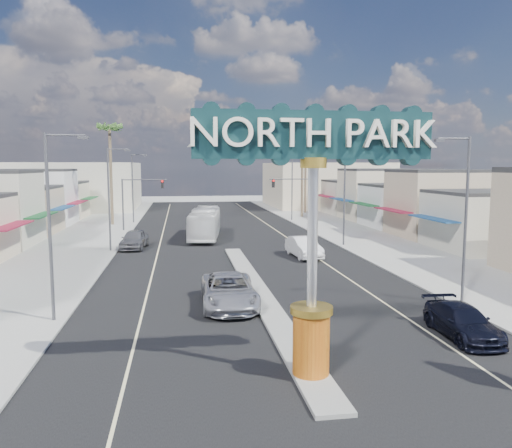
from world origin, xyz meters
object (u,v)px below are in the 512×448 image
object	(u,v)px
car_parked_left	(134,239)
streetlight_l_near	(53,218)
traffic_signal_left	(139,194)
palm_right_mid	(303,144)
streetlight_r_near	(463,211)
streetlight_r_mid	(343,192)
suv_right	(462,322)
traffic_signal_right	(295,193)
streetlight_l_mid	(111,194)
suv_left	(229,291)
car_parked_right	(304,247)
palm_right_far	(306,134)
streetlight_r_far	(291,184)
city_bus	(205,223)
palm_left_far	(110,133)
gateway_sign	(313,212)
streetlight_l_far	(134,184)

from	to	relation	value
car_parked_left	streetlight_l_near	bearing A→B (deg)	-87.96
traffic_signal_left	palm_right_mid	xyz separation A→B (m)	(22.18, 12.01, 6.33)
palm_right_mid	streetlight_r_near	bearing A→B (deg)	-93.19
streetlight_r_mid	suv_right	xyz separation A→B (m)	(-2.75, -24.87, -4.38)
traffic_signal_right	car_parked_left	size ratio (longest dim) A/B	1.19
streetlight_l_mid	suv_right	xyz separation A→B (m)	(18.11, -24.87, -4.38)
streetlight_r_mid	suv_left	world-z (taller)	streetlight_r_mid
streetlight_r_mid	palm_right_mid	world-z (taller)	palm_right_mid
traffic_signal_left	streetlight_l_mid	distance (m)	14.07
car_parked_right	palm_right_far	bearing A→B (deg)	70.96
streetlight_r_far	city_bus	bearing A→B (deg)	-129.90
palm_left_far	palm_right_mid	world-z (taller)	palm_left_far
palm_left_far	suv_left	size ratio (longest dim) A/B	2.12
gateway_sign	streetlight_l_mid	xyz separation A→B (m)	(-10.43, 28.02, -0.86)
gateway_sign	palm_right_far	bearing A→B (deg)	75.97
streetlight_l_far	streetlight_r_mid	bearing A→B (deg)	-46.52
streetlight_l_mid	streetlight_l_far	distance (m)	22.00
traffic_signal_left	traffic_signal_right	bearing A→B (deg)	0.00
streetlight_l_near	streetlight_l_mid	distance (m)	20.00
suv_left	streetlight_l_far	bearing A→B (deg)	102.62
palm_right_mid	palm_left_far	bearing A→B (deg)	-167.01
streetlight_l_near	car_parked_right	bearing A→B (deg)	43.16
streetlight_r_mid	suv_left	xyz separation A→B (m)	(-12.43, -18.57, -4.21)
streetlight_r_far	car_parked_right	distance (m)	27.83
palm_right_mid	palm_right_far	bearing A→B (deg)	71.57
streetlight_l_far	suv_right	world-z (taller)	streetlight_l_far
gateway_sign	palm_right_mid	distance (m)	55.76
palm_left_far	city_bus	size ratio (longest dim) A/B	1.16
streetlight_r_near	streetlight_l_mid	bearing A→B (deg)	136.21
streetlight_l_far	palm_right_mid	xyz separation A→B (m)	(23.43, 4.00, 5.54)
streetlight_l_mid	streetlight_r_mid	world-z (taller)	same
gateway_sign	streetlight_r_near	world-z (taller)	gateway_sign
streetlight_r_near	suv_right	world-z (taller)	streetlight_r_near
streetlight_l_near	car_parked_left	bearing A→B (deg)	85.31
traffic_signal_left	streetlight_l_near	world-z (taller)	streetlight_l_near
streetlight_l_far	palm_right_far	distance (m)	28.29
traffic_signal_left	traffic_signal_right	distance (m)	18.37
traffic_signal_left	streetlight_l_near	bearing A→B (deg)	-92.10
traffic_signal_left	car_parked_left	bearing A→B (deg)	-87.67
streetlight_r_far	car_parked_left	distance (m)	28.40
streetlight_l_near	palm_right_mid	bearing A→B (deg)	63.01
streetlight_l_far	streetlight_r_near	size ratio (longest dim) A/B	1.00
streetlight_r_far	palm_right_mid	size ratio (longest dim) A/B	0.74
traffic_signal_right	streetlight_l_near	bearing A→B (deg)	-119.99
streetlight_l_mid	palm_right_far	world-z (taller)	palm_right_far
streetlight_r_far	suv_left	xyz separation A→B (m)	(-12.43, -40.57, -4.21)
streetlight_l_near	palm_right_far	distance (m)	58.35
palm_right_mid	suv_left	world-z (taller)	palm_right_mid
streetlight_l_mid	palm_right_far	bearing A→B (deg)	51.52
streetlight_r_far	city_bus	xyz separation A→B (m)	(-12.43, -14.87, -3.50)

